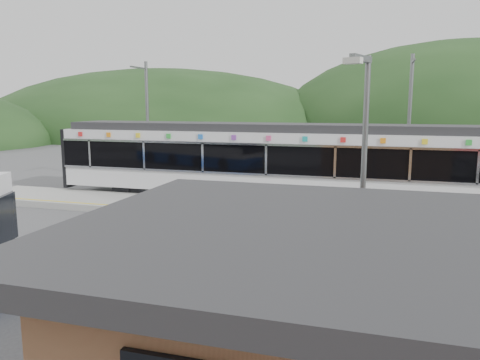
# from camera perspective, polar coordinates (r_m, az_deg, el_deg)

# --- Properties ---
(ground) EXTENTS (120.00, 120.00, 0.00)m
(ground) POSITION_cam_1_polar(r_m,az_deg,el_deg) (17.14, -3.48, -6.56)
(ground) COLOR #4C4C4F
(ground) RESTS_ON ground
(hills) EXTENTS (146.00, 149.00, 26.00)m
(hills) POSITION_cam_1_polar(r_m,az_deg,el_deg) (21.27, 17.60, -3.85)
(hills) COLOR #1E3D19
(hills) RESTS_ON ground
(platform) EXTENTS (26.00, 3.20, 0.30)m
(platform) POSITION_cam_1_polar(r_m,az_deg,el_deg) (20.13, -0.23, -3.70)
(platform) COLOR #9E9E99
(platform) RESTS_ON ground
(yellow_line) EXTENTS (26.00, 0.10, 0.01)m
(yellow_line) POSITION_cam_1_polar(r_m,az_deg,el_deg) (18.89, -1.39, -4.09)
(yellow_line) COLOR yellow
(yellow_line) RESTS_ON platform
(train) EXTENTS (20.44, 3.01, 3.74)m
(train) POSITION_cam_1_polar(r_m,az_deg,el_deg) (22.25, 2.90, 2.54)
(train) COLOR black
(train) RESTS_ON ground
(catenary_mast_west) EXTENTS (0.18, 1.80, 7.00)m
(catenary_mast_west) POSITION_cam_1_polar(r_m,az_deg,el_deg) (27.21, -11.23, 6.96)
(catenary_mast_west) COLOR slate
(catenary_mast_west) RESTS_ON ground
(catenary_mast_east) EXTENTS (0.18, 1.80, 7.00)m
(catenary_mast_east) POSITION_cam_1_polar(r_m,az_deg,el_deg) (24.07, 19.89, 6.30)
(catenary_mast_east) COLOR slate
(catenary_mast_east) RESTS_ON ground
(station_shelter) EXTENTS (9.20, 6.20, 3.00)m
(station_shelter) POSITION_cam_1_polar(r_m,az_deg,el_deg) (7.17, 17.86, -16.99)
(station_shelter) COLOR brown
(station_shelter) RESTS_ON ground
(lamp_post) EXTENTS (0.41, 1.05, 5.66)m
(lamp_post) POSITION_cam_1_polar(r_m,az_deg,el_deg) (10.26, 14.84, 1.78)
(lamp_post) COLOR slate
(lamp_post) RESTS_ON ground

